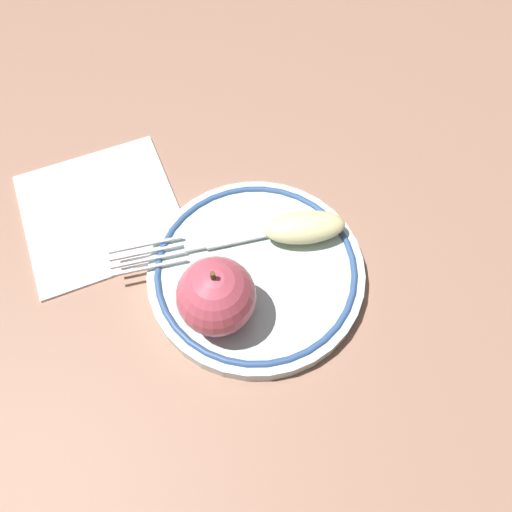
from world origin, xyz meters
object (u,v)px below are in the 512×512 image
object	(u,v)px
apple_slice_front	(304,226)
fork	(222,241)
napkin_folded	(100,211)
plate	(256,271)
apple_red_whole	(216,296)

from	to	relation	value
apple_slice_front	fork	size ratio (longest dim) A/B	0.39
napkin_folded	fork	bearing A→B (deg)	41.11
apple_slice_front	fork	world-z (taller)	apple_slice_front
plate	napkin_folded	size ratio (longest dim) A/B	1.30
apple_red_whole	fork	world-z (taller)	apple_red_whole
apple_slice_front	napkin_folded	world-z (taller)	apple_slice_front
plate	napkin_folded	world-z (taller)	plate
apple_red_whole	napkin_folded	xyz separation A→B (m)	(-0.16, -0.05, -0.05)
apple_slice_front	fork	xyz separation A→B (m)	(-0.03, -0.07, -0.01)
plate	apple_red_whole	xyz separation A→B (m)	(0.02, -0.05, 0.04)
apple_red_whole	apple_slice_front	xyz separation A→B (m)	(-0.03, 0.10, -0.02)
napkin_folded	apple_slice_front	bearing A→B (deg)	50.94
plate	apple_red_whole	size ratio (longest dim) A/B	2.71
plate	napkin_folded	bearing A→B (deg)	-143.69
apple_slice_front	fork	distance (m)	0.08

